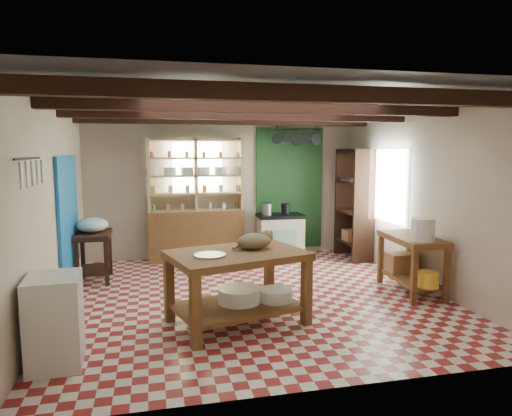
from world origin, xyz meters
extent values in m
cube|color=maroon|center=(0.00, 0.00, -0.01)|extent=(5.00, 5.00, 0.02)
cube|color=#3F3F43|center=(0.00, 0.00, 2.60)|extent=(5.00, 5.00, 0.02)
cube|color=beige|center=(0.00, 2.50, 1.30)|extent=(5.00, 0.04, 2.60)
cube|color=beige|center=(0.00, -2.50, 1.30)|extent=(5.00, 0.04, 2.60)
cube|color=beige|center=(-2.50, 0.00, 1.30)|extent=(0.04, 5.00, 2.60)
cube|color=beige|center=(2.50, 0.00, 1.30)|extent=(0.04, 5.00, 2.60)
cube|color=#311A11|center=(0.00, 0.00, 2.48)|extent=(5.00, 3.80, 0.15)
cube|color=#1766B0|center=(-2.47, 0.90, 1.10)|extent=(0.04, 1.40, 1.60)
cube|color=#1B441E|center=(1.25, 2.47, 1.25)|extent=(1.30, 0.04, 2.30)
cube|color=silver|center=(-0.50, 2.48, 1.70)|extent=(0.90, 0.02, 0.80)
cube|color=silver|center=(2.48, 1.00, 1.40)|extent=(0.02, 1.30, 1.20)
cube|color=black|center=(-2.44, -1.20, 1.78)|extent=(0.06, 0.90, 0.28)
cube|color=black|center=(1.25, 2.05, 2.18)|extent=(0.86, 0.12, 0.36)
cube|color=tan|center=(-0.55, 2.31, 1.10)|extent=(1.70, 0.34, 2.20)
cube|color=#311A11|center=(2.28, 1.80, 1.00)|extent=(0.40, 0.86, 2.00)
cube|color=brown|center=(-0.40, -0.89, 0.42)|extent=(1.69, 1.35, 0.84)
cube|color=beige|center=(0.98, 2.15, 0.40)|extent=(0.84, 0.57, 0.80)
cube|color=#311A11|center=(-2.20, 1.27, 0.37)|extent=(0.51, 0.74, 0.75)
cube|color=white|center=(-2.22, -1.52, 0.42)|extent=(0.50, 0.59, 0.84)
cube|color=brown|center=(2.18, -0.30, 0.40)|extent=(0.63, 1.15, 0.80)
ellipsoid|color=olive|center=(-0.17, -0.77, 0.93)|extent=(0.49, 0.45, 0.18)
cylinder|color=#939299|center=(-0.72, -1.03, 0.85)|extent=(0.42, 0.42, 0.02)
cylinder|color=white|center=(-0.36, -0.83, 0.31)|extent=(0.61, 0.61, 0.17)
cylinder|color=white|center=(0.06, -0.86, 0.29)|extent=(0.49, 0.49, 0.14)
cylinder|color=#939299|center=(0.73, 2.16, 0.91)|extent=(0.18, 0.18, 0.20)
cylinder|color=black|center=(1.08, 2.15, 0.90)|extent=(0.16, 0.16, 0.19)
ellipsoid|color=white|center=(-2.20, 1.27, 0.86)|extent=(0.46, 0.46, 0.23)
cylinder|color=white|center=(2.11, -0.65, 0.95)|extent=(0.32, 0.32, 0.30)
cube|color=#9C663F|center=(2.20, 0.00, 0.35)|extent=(0.42, 0.34, 0.28)
cylinder|color=#F6AA29|center=(2.15, -0.75, 0.31)|extent=(0.29, 0.29, 0.20)
camera|label=1|loc=(-1.31, -5.86, 1.98)|focal=32.00mm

